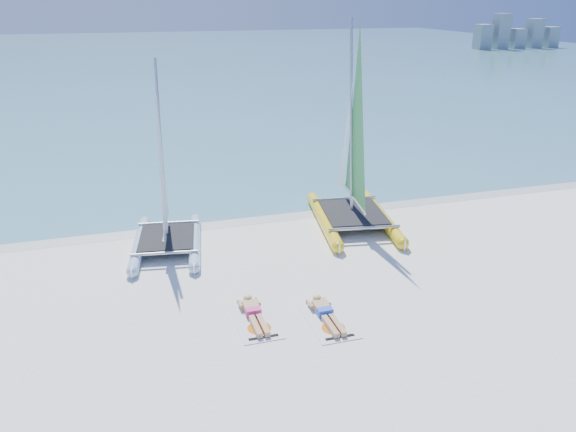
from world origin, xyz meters
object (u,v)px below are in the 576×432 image
Objects in this scene: sunbather_a at (254,313)px; towel_b at (328,321)px; towel_a at (256,321)px; catamaran_yellow at (352,158)px; catamaran_blue at (163,194)px; sunbather_b at (325,313)px.

sunbather_a is 0.93× the size of towel_b.
towel_a is at bearing -90.00° from sunbather_a.
catamaran_yellow is at bearing 48.49° from sunbather_a.
catamaran_blue is 0.84× the size of catamaran_yellow.
towel_b is at bearing -50.78° from catamaran_blue.
towel_a is 1.74m from towel_b.
catamaran_yellow is 3.73× the size of towel_b.
sunbather_a reaches higher than towel_a.
catamaran_blue is 3.35× the size of sunbather_a.
sunbather_b reaches higher than towel_a.
towel_a is 0.22m from sunbather_a.
sunbather_a is at bearing -63.10° from catamaran_blue.
sunbather_b is (1.67, -0.50, 0.00)m from sunbather_a.
towel_a is at bearing 169.40° from sunbather_b.
catamaran_yellow is 6.95m from sunbather_b.
catamaran_yellow is at bearing 63.02° from towel_b.
catamaran_yellow is 4.00× the size of sunbather_b.
sunbather_a is at bearing 90.00° from towel_a.
towel_b is 1.07× the size of sunbather_b.
catamaran_blue is at bearing -165.69° from catamaran_yellow.
sunbather_b is at bearing -10.60° from towel_a.
catamaran_blue is 6.44m from sunbather_b.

